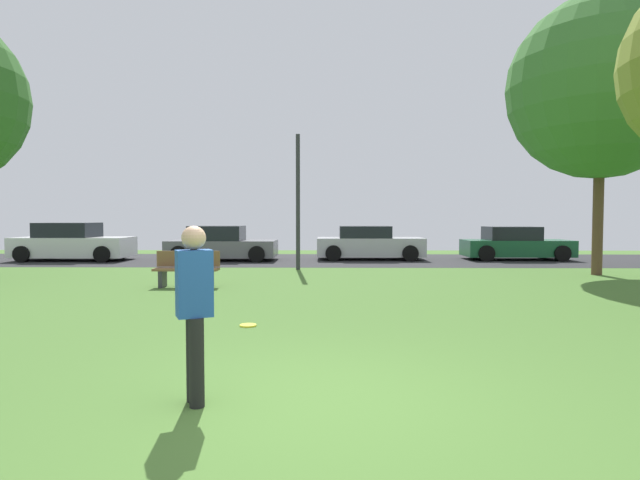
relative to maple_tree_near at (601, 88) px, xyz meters
The scene contains 11 objects.
ground_plane 14.75m from the maple_tree_near, 127.59° to the right, with size 44.00×44.00×0.00m, color #47702D.
road_strip 11.31m from the maple_tree_near, 147.99° to the left, with size 44.00×6.40×0.01m, color #28282B.
maple_tree_near is the anchor object (origin of this frame).
person_thrower 15.09m from the maple_tree_near, 131.03° to the right, with size 0.38×0.33×1.68m.
frisbee_disc 13.26m from the maple_tree_near, 141.92° to the right, with size 0.27×0.27×0.03m, color yellow.
parked_car_white 19.78m from the maple_tree_near, 165.44° to the left, with size 4.49×2.07×1.53m.
parked_car_grey 14.37m from the maple_tree_near, 158.36° to the left, with size 4.33×2.09×1.40m.
parked_car_silver 9.86m from the maple_tree_near, 139.79° to the left, with size 4.35×2.05×1.39m.
parked_car_green 7.43m from the maple_tree_near, 95.02° to the left, with size 4.25×1.95×1.36m.
park_bench 13.13m from the maple_tree_near, 166.24° to the right, with size 1.60×0.45×0.90m.
street_lamp_post 9.88m from the maple_tree_near, behind, with size 0.14×0.14×4.50m, color #2D2D33.
Camera 1 is at (0.16, -4.69, 1.76)m, focal length 28.47 mm.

